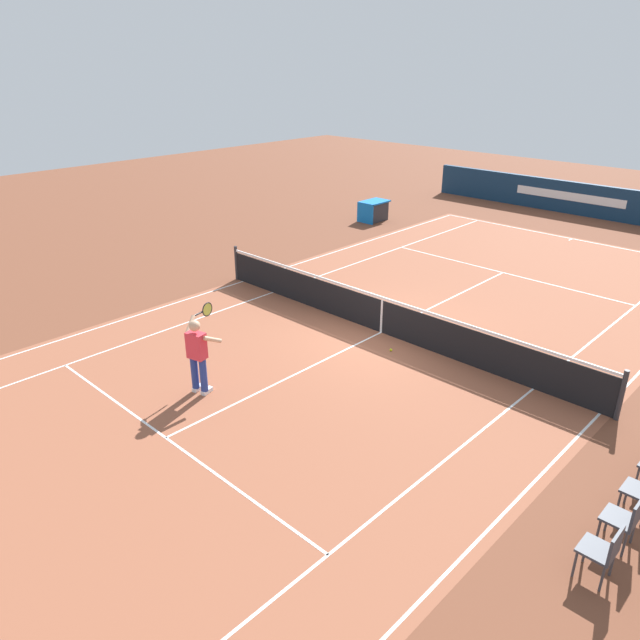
# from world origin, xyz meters

# --- Properties ---
(ground_plane) EXTENTS (60.00, 60.00, 0.00)m
(ground_plane) POSITION_xyz_m (0.00, 0.00, 0.00)
(ground_plane) COLOR brown
(court_slab) EXTENTS (24.20, 11.40, 0.00)m
(court_slab) POSITION_xyz_m (0.00, 0.00, 0.00)
(court_slab) COLOR #935138
(court_slab) RESTS_ON ground_plane
(court_line_markings) EXTENTS (23.85, 11.05, 0.01)m
(court_line_markings) POSITION_xyz_m (0.00, 0.00, 0.00)
(court_line_markings) COLOR white
(court_line_markings) RESTS_ON ground_plane
(tennis_net) EXTENTS (0.10, 11.70, 1.08)m
(tennis_net) POSITION_xyz_m (0.00, 0.00, 0.49)
(tennis_net) COLOR #2D2D33
(tennis_net) RESTS_ON ground_plane
(stadium_barrier) EXTENTS (0.26, 17.00, 1.41)m
(stadium_barrier) POSITION_xyz_m (-15.90, -0.01, 0.70)
(stadium_barrier) COLOR #112D4C
(stadium_barrier) RESTS_ON ground_plane
(tennis_player_near) EXTENTS (1.00, 0.85, 1.70)m
(tennis_player_near) POSITION_xyz_m (4.94, -0.90, 0.93)
(tennis_player_near) COLOR navy
(tennis_player_near) RESTS_ON ground_plane
(tennis_ball) EXTENTS (0.07, 0.07, 0.07)m
(tennis_ball) POSITION_xyz_m (0.68, 0.83, 0.03)
(tennis_ball) COLOR #CCE01E
(tennis_ball) RESTS_ON ground_plane
(spectator_chair_3) EXTENTS (0.44, 0.44, 0.88)m
(spectator_chair_3) POSITION_xyz_m (3.38, 7.02, 0.52)
(spectator_chair_3) COLOR #38383D
(spectator_chair_3) RESTS_ON ground_plane
(spectator_chair_4) EXTENTS (0.44, 0.44, 0.88)m
(spectator_chair_4) POSITION_xyz_m (4.20, 7.02, 0.52)
(spectator_chair_4) COLOR #38383D
(spectator_chair_4) RESTS_ON ground_plane
(equipment_cart_tarped) EXTENTS (1.25, 0.84, 0.85)m
(equipment_cart_tarped) POSITION_xyz_m (-8.75, -7.35, 0.44)
(equipment_cart_tarped) COLOR #2D2D33
(equipment_cart_tarped) RESTS_ON ground_plane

